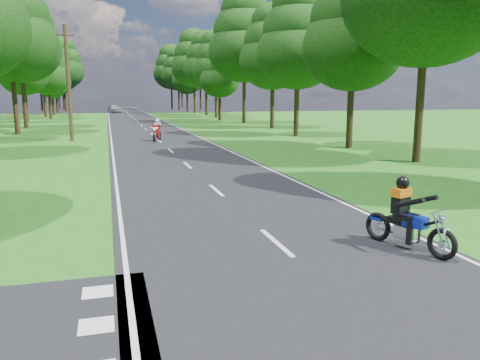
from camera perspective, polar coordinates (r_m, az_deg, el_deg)
name	(u,v)px	position (r m, az deg, el deg)	size (l,w,h in m)	color
ground	(314,276)	(8.83, 9.02, -11.51)	(160.00, 160.00, 0.00)	#215B15
main_road	(138,122)	(57.62, -12.35, 6.90)	(7.00, 140.00, 0.02)	black
road_markings	(138,123)	(55.74, -12.37, 6.80)	(7.40, 140.00, 0.01)	silver
treeline	(141,58)	(67.84, -11.94, 14.37)	(40.00, 115.35, 14.78)	black
telegraph_pole	(68,83)	(35.51, -20.19, 11.05)	(1.20, 0.26, 8.00)	#382616
rider_near_blue	(409,214)	(10.49, 19.95, -3.89)	(0.62, 1.87, 1.56)	#0E219A
rider_far_red	(157,130)	(33.89, -10.10, 6.03)	(0.62, 1.86, 1.55)	maroon
distant_car	(114,108)	(88.76, -15.08, 8.42)	(1.81, 4.49, 1.53)	#B2B3B9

